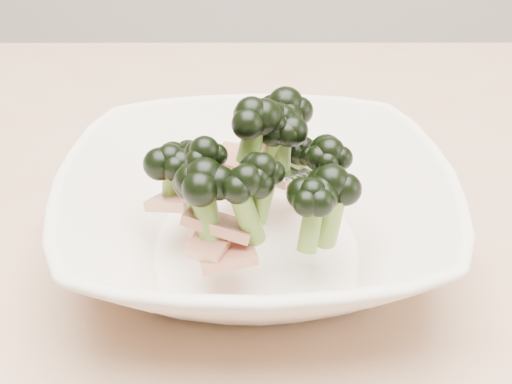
# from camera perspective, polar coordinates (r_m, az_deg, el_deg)

# --- Properties ---
(dining_table) EXTENTS (1.20, 0.80, 0.75)m
(dining_table) POSITION_cam_1_polar(r_m,az_deg,el_deg) (0.60, -0.42, -10.38)
(dining_table) COLOR tan
(dining_table) RESTS_ON ground
(broccoli_dish) EXTENTS (0.28, 0.28, 0.12)m
(broccoli_dish) POSITION_cam_1_polar(r_m,az_deg,el_deg) (0.48, 0.00, -1.19)
(broccoli_dish) COLOR #F1E0CC
(broccoli_dish) RESTS_ON dining_table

